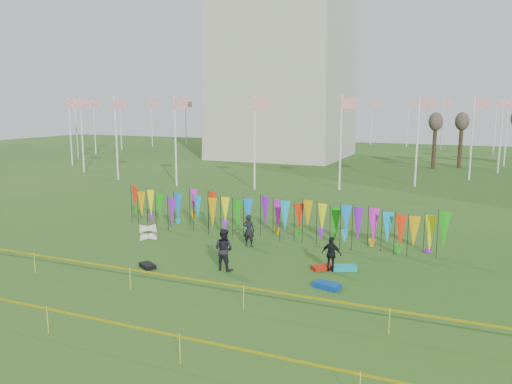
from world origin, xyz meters
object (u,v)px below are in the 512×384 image
at_px(person_mid, 224,249).
at_px(kite_bag_black, 148,266).
at_px(kite_bag_teal, 344,268).
at_px(person_right, 332,254).
at_px(kite_bag_red, 324,267).
at_px(person_left, 249,230).
at_px(box_kite, 148,232).
at_px(kite_bag_blue, 327,286).

distance_m(person_mid, kite_bag_black, 3.54).
xyz_separation_m(kite_bag_black, kite_bag_teal, (8.15, 3.17, 0.01)).
distance_m(person_right, kite_bag_red, 0.78).
relative_size(person_left, person_right, 1.08).
bearing_deg(box_kite, person_mid, -26.32).
bearing_deg(kite_bag_blue, kite_bag_teal, 87.32).
bearing_deg(kite_bag_black, box_kite, 124.90).
height_order(person_mid, kite_bag_black, person_mid).
bearing_deg(kite_bag_red, person_mid, -156.23).
distance_m(kite_bag_blue, kite_bag_black, 8.07).
distance_m(kite_bag_blue, kite_bag_teal, 2.45).
bearing_deg(person_mid, kite_bag_teal, -151.19).
distance_m(kite_bag_black, kite_bag_teal, 8.75).
relative_size(person_left, kite_bag_teal, 1.56).
distance_m(box_kite, kite_bag_teal, 11.11).
xyz_separation_m(person_right, kite_bag_red, (-0.37, 0.11, -0.68)).
height_order(person_left, kite_bag_red, person_left).
xyz_separation_m(person_left, kite_bag_blue, (5.29, -4.25, -0.73)).
xyz_separation_m(box_kite, person_mid, (6.16, -3.05, 0.58)).
distance_m(kite_bag_blue, kite_bag_red, 2.32).
distance_m(box_kite, kite_bag_blue, 11.48).
xyz_separation_m(person_right, kite_bag_black, (-7.66, -2.80, -0.68)).
xyz_separation_m(kite_bag_blue, kite_bag_red, (-0.75, 2.19, -0.01)).
relative_size(person_left, kite_bag_black, 2.00).
relative_size(person_right, kite_bag_red, 1.48).
bearing_deg(person_right, kite_bag_teal, -135.93).
bearing_deg(person_mid, kite_bag_blue, -178.68).
relative_size(kite_bag_red, kite_bag_teal, 0.98).
relative_size(box_kite, kite_bag_red, 0.67).
bearing_deg(person_left, kite_bag_blue, 140.27).
distance_m(box_kite, person_right, 10.67).
distance_m(person_left, kite_bag_red, 5.04).
xyz_separation_m(kite_bag_red, kite_bag_teal, (0.87, 0.26, 0.01)).
bearing_deg(person_mid, kite_bag_black, 25.33).
bearing_deg(kite_bag_teal, kite_bag_red, -163.19).
relative_size(box_kite, kite_bag_black, 0.84).
relative_size(kite_bag_blue, kite_bag_teal, 0.97).
distance_m(person_left, kite_bag_teal, 5.75).
bearing_deg(person_left, person_right, 155.20).
bearing_deg(person_mid, kite_bag_red, -150.01).
xyz_separation_m(person_mid, kite_bag_red, (4.04, 1.78, -0.84)).
relative_size(person_right, kite_bag_black, 1.85).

